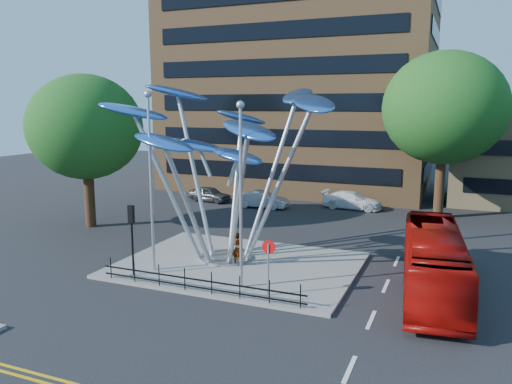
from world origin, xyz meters
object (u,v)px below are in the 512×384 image
at_px(traffic_light_island, 132,225).
at_px(pedestrian, 238,249).
at_px(street_lamp_right, 241,179).
at_px(parked_car_mid, 262,200).
at_px(tree_left, 85,127).
at_px(parked_car_left, 210,194).
at_px(tree_right, 444,108).
at_px(red_bus, 433,262).
at_px(parked_car_right, 352,200).
at_px(leaf_sculpture, 224,132).
at_px(no_entry_sign_island, 269,258).
at_px(street_lamp_left, 150,166).

distance_m(traffic_light_island, pedestrian, 5.45).
xyz_separation_m(street_lamp_right, parked_car_mid, (-5.91, 17.34, -4.41)).
bearing_deg(tree_left, parked_car_left, 73.12).
bearing_deg(tree_right, red_bus, -88.22).
xyz_separation_m(parked_car_mid, parked_car_right, (6.84, 2.44, 0.00)).
bearing_deg(tree_right, leaf_sculpture, -123.31).
height_order(street_lamp_right, parked_car_mid, street_lamp_right).
xyz_separation_m(street_lamp_right, pedestrian, (-1.42, 2.74, -4.08)).
xyz_separation_m(no_entry_sign_island, parked_car_mid, (-7.41, 17.82, -1.13)).
height_order(no_entry_sign_island, parked_car_right, no_entry_sign_island).
relative_size(street_lamp_left, parked_car_mid, 2.10).
distance_m(tree_right, parked_car_left, 20.05).
height_order(parked_car_left, parked_car_right, parked_car_right).
relative_size(tree_left, leaf_sculpture, 0.81).
height_order(traffic_light_island, parked_car_right, traffic_light_island).
xyz_separation_m(street_lamp_left, parked_car_left, (-6.12, 17.65, -4.71)).
bearing_deg(no_entry_sign_island, tree_left, 154.93).
bearing_deg(street_lamp_left, parked_car_left, 109.12).
distance_m(tree_left, no_entry_sign_island, 18.35).
height_order(pedestrian, parked_car_left, pedestrian).
bearing_deg(tree_left, street_lamp_left, -34.38).
relative_size(street_lamp_left, traffic_light_island, 2.57).
xyz_separation_m(parked_car_left, parked_car_right, (12.05, 1.63, 0.04)).
xyz_separation_m(tree_right, leaf_sculpture, (-10.07, -15.32, -1.16)).
height_order(tree_left, parked_car_right, tree_left).
height_order(tree_right, traffic_light_island, tree_right).
bearing_deg(street_lamp_left, street_lamp_right, -5.71).
xyz_separation_m(traffic_light_island, parked_car_right, (6.43, 20.28, -1.92)).
distance_m(tree_right, parked_car_mid, 15.38).
distance_m(street_lamp_left, parked_car_left, 19.26).
xyz_separation_m(traffic_light_island, parked_car_mid, (-0.41, 17.84, -1.93)).
bearing_deg(traffic_light_island, parked_car_right, 72.41).
bearing_deg(traffic_light_island, street_lamp_right, 5.19).
bearing_deg(tree_left, pedestrian, -18.05).
xyz_separation_m(no_entry_sign_island, red_bus, (6.50, 3.44, -0.38)).
height_order(traffic_light_island, red_bus, traffic_light_island).
distance_m(traffic_light_island, parked_car_mid, 17.95).
bearing_deg(traffic_light_island, pedestrian, 38.48).
relative_size(parked_car_left, parked_car_right, 0.80).
xyz_separation_m(tree_right, tree_left, (-22.00, -12.00, -1.24)).
bearing_deg(no_entry_sign_island, traffic_light_island, -179.87).
bearing_deg(pedestrian, parked_car_left, -55.53).
distance_m(tree_left, pedestrian, 14.92).
relative_size(street_lamp_right, pedestrian, 4.82).
bearing_deg(street_lamp_left, tree_right, 55.95).
bearing_deg(red_bus, parked_car_left, 135.79).
distance_m(no_entry_sign_island, parked_car_right, 20.30).
bearing_deg(parked_car_right, no_entry_sign_island, -175.29).
distance_m(traffic_light_island, red_bus, 13.98).
bearing_deg(tree_right, parked_car_mid, -172.95).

